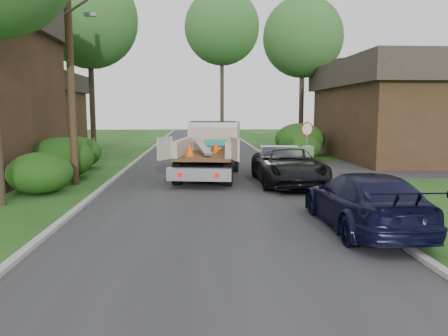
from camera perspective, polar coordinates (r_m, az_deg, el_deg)
ground at (r=13.54m, az=-1.59°, el=-5.41°), size 120.00×120.00×0.00m
road at (r=23.39m, az=-2.40°, el=0.05°), size 8.00×90.00×0.02m
side_street at (r=25.61m, az=25.59°, el=-0.03°), size 16.00×7.00×0.02m
curb_left at (r=23.66m, az=-12.37°, el=0.10°), size 0.20×90.00×0.12m
curb_right at (r=23.81m, az=7.51°, el=0.25°), size 0.20×90.00×0.12m
stop_sign at (r=22.93m, az=10.77°, el=4.22°), size 0.71×0.32×2.48m
utility_pole at (r=18.99m, az=-19.45°, el=13.56°), size 2.42×1.25×10.00m
house_left_far at (r=37.54m, az=-24.03°, el=6.86°), size 7.56×7.56×6.00m
house_right at (r=30.33m, az=23.00°, el=7.13°), size 9.72×12.96×6.20m
hedge_left_a at (r=17.34m, az=-22.89°, el=-0.59°), size 2.34×2.34×1.53m
hedge_left_b at (r=20.71m, az=-20.51°, el=1.21°), size 2.86×2.86×1.87m
hedge_left_c at (r=24.15m, az=-18.77°, el=1.91°), size 2.60×2.60×1.70m
hedge_right_a at (r=27.01m, az=9.88°, el=2.74°), size 2.60×2.60×1.70m
hedge_right_b at (r=30.06m, az=9.88°, el=3.69°), size 3.38×3.38×2.21m
tree_left_far at (r=31.58m, az=-17.22°, el=18.01°), size 6.40×6.40×12.20m
tree_right_far at (r=34.56m, az=10.26°, el=16.42°), size 6.00×6.00×11.50m
tree_center_far at (r=43.99m, az=-0.26°, el=17.87°), size 7.20×7.20×14.60m
flatbed_truck at (r=20.78m, az=-1.57°, el=2.92°), size 3.75×7.01×2.53m
black_pickup at (r=18.22m, az=8.38°, el=0.27°), size 2.55×5.49×1.52m
navy_suv at (r=11.72m, az=17.79°, el=-4.11°), size 2.06×5.08×1.47m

